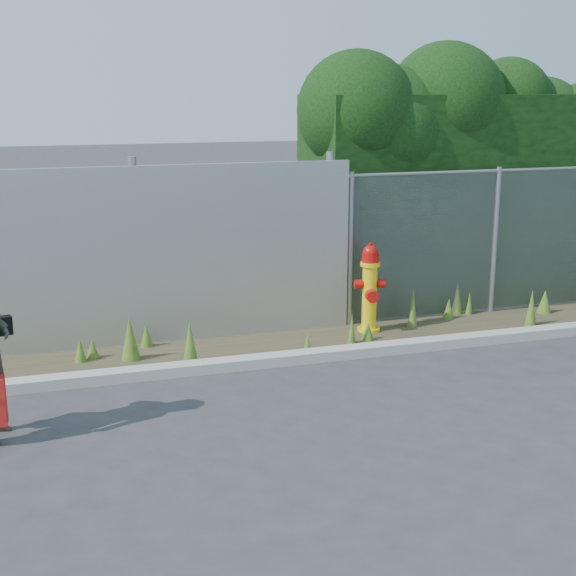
{
  "coord_description": "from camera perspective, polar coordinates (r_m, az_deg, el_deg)",
  "views": [
    {
      "loc": [
        -2.78,
        -6.57,
        3.09
      ],
      "look_at": [
        -0.3,
        1.4,
        1.0
      ],
      "focal_mm": 50.0,
      "sensor_mm": 36.0,
      "label": 1
    }
  ],
  "objects": [
    {
      "name": "weed_strip",
      "position": [
        10.05,
        2.48,
        -3.12
      ],
      "size": [
        16.0,
        1.31,
        0.54
      ],
      "color": "#403724",
      "rests_on": "ground"
    },
    {
      "name": "hedge",
      "position": [
        12.75,
        16.68,
        8.88
      ],
      "size": [
        7.58,
        1.9,
        3.75
      ],
      "color": "black",
      "rests_on": "ground"
    },
    {
      "name": "chainlink_fence",
      "position": [
        12.05,
        18.75,
        3.47
      ],
      "size": [
        6.5,
        0.07,
        2.05
      ],
      "color": "gray",
      "rests_on": "ground"
    },
    {
      "name": "corrugated_fence",
      "position": [
        9.79,
        -19.65,
        1.52
      ],
      "size": [
        8.5,
        0.21,
        2.3
      ],
      "color": "#ACAEB3",
      "rests_on": "ground"
    },
    {
      "name": "fire_hydrant",
      "position": [
        10.33,
        5.84,
        -0.1
      ],
      "size": [
        0.4,
        0.36,
        1.19
      ],
      "rotation": [
        0.0,
        0.0,
        -0.19
      ],
      "color": "yellow",
      "rests_on": "ground"
    },
    {
      "name": "ground",
      "position": [
        7.77,
        5.26,
        -9.43
      ],
      "size": [
        80.0,
        80.0,
        0.0
      ],
      "primitive_type": "plane",
      "color": "#343436",
      "rests_on": "ground"
    },
    {
      "name": "curb",
      "position": [
        9.32,
        1.03,
        -4.91
      ],
      "size": [
        16.0,
        0.22,
        0.12
      ],
      "primitive_type": "cube",
      "color": "#ABA69B",
      "rests_on": "ground"
    }
  ]
}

